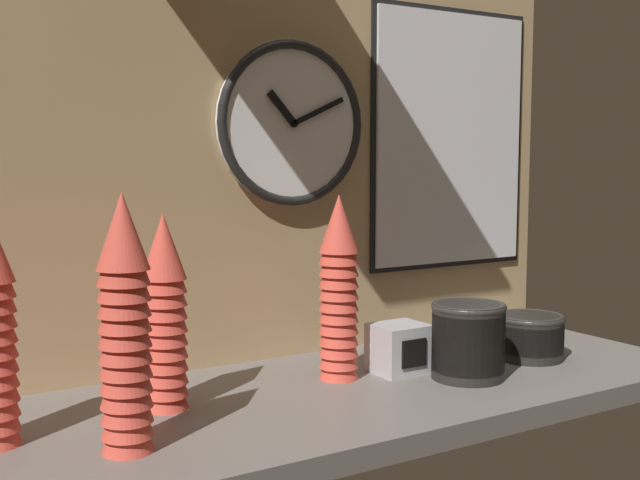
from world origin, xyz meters
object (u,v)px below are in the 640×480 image
object	(u,v)px
bowl_stack_right	(468,339)
wall_clock	(292,124)
napkin_dispenser	(399,348)
cup_stack_center_left	(165,312)
cup_stack_left	(125,323)
menu_board	(451,139)
cup_stack_center_right	(339,287)
bowl_stack_far_right	(530,335)

from	to	relation	value
bowl_stack_right	wall_clock	xyz separation A→B (m)	(-0.21, 0.32, 0.42)
napkin_dispenser	cup_stack_center_left	bearing A→B (deg)	176.93
cup_stack_left	menu_board	world-z (taller)	menu_board
menu_board	napkin_dispenser	xyz separation A→B (m)	(-0.32, -0.22, -0.42)
cup_stack_center_left	napkin_dispenser	distance (m)	0.49
cup_stack_center_right	bowl_stack_right	size ratio (longest dim) A/B	2.41
cup_stack_left	wall_clock	world-z (taller)	wall_clock
cup_stack_center_left	bowl_stack_right	world-z (taller)	cup_stack_center_left
bowl_stack_far_right	bowl_stack_right	world-z (taller)	bowl_stack_right
cup_stack_center_right	wall_clock	distance (m)	0.37
cup_stack_center_left	bowl_stack_right	distance (m)	0.59
cup_stack_left	wall_clock	bearing A→B (deg)	36.14
menu_board	napkin_dispenser	world-z (taller)	menu_board
cup_stack_center_left	cup_stack_center_right	bearing A→B (deg)	0.19
cup_stack_center_left	napkin_dispenser	bearing A→B (deg)	-3.07
cup_stack_center_right	cup_stack_center_left	distance (m)	0.35
bowl_stack_far_right	wall_clock	world-z (taller)	wall_clock
cup_stack_left	menu_board	size ratio (longest dim) A/B	0.62
cup_stack_center_right	cup_stack_left	world-z (taller)	cup_stack_left
cup_stack_center_right	cup_stack_left	size ratio (longest dim) A/B	0.94
bowl_stack_far_right	bowl_stack_right	xyz separation A→B (m)	(-0.22, -0.04, 0.03)
wall_clock	menu_board	size ratio (longest dim) A/B	0.56
bowl_stack_right	menu_board	distance (m)	0.56
bowl_stack_right	wall_clock	distance (m)	0.57
cup_stack_left	wall_clock	distance (m)	0.67
cup_stack_left	bowl_stack_right	xyz separation A→B (m)	(0.69, 0.03, -0.11)
menu_board	wall_clock	bearing A→B (deg)	-178.85
napkin_dispenser	menu_board	bearing A→B (deg)	35.01
cup_stack_left	menu_board	distance (m)	1.02
wall_clock	napkin_dispenser	distance (m)	0.51
cup_stack_left	bowl_stack_right	world-z (taller)	cup_stack_left
cup_stack_center_left	menu_board	size ratio (longest dim) A/B	0.55
cup_stack_center_right	bowl_stack_right	distance (m)	0.27
cup_stack_center_left	menu_board	xyz separation A→B (m)	(0.80, 0.20, 0.30)
cup_stack_center_left	wall_clock	xyz separation A→B (m)	(0.36, 0.19, 0.33)
bowl_stack_right	cup_stack_center_right	bearing A→B (deg)	148.54
cup_stack_center_right	menu_board	distance (m)	0.57
menu_board	napkin_dispenser	size ratio (longest dim) A/B	5.82
wall_clock	bowl_stack_far_right	bearing A→B (deg)	-33.03
napkin_dispenser	cup_stack_left	bearing A→B (deg)	-167.40
cup_stack_center_right	bowl_stack_far_right	world-z (taller)	cup_stack_center_right
cup_stack_center_right	cup_stack_left	bearing A→B (deg)	-161.22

